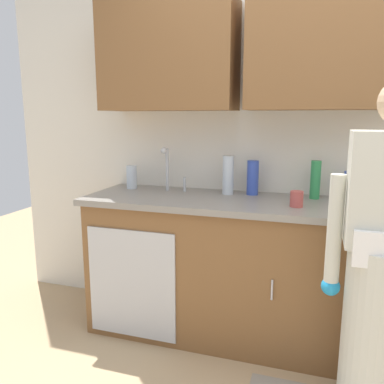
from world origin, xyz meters
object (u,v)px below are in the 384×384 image
(bottle_cleaner_spray, at_px, (253,178))
(bottle_water_short, at_px, (315,180))
(bottle_soap, at_px, (228,175))
(cup_by_sink, at_px, (297,199))
(sink, at_px, (165,196))
(bottle_dish_liquid, at_px, (350,186))
(person_at_sink, at_px, (384,286))
(knife_on_counter, at_px, (377,209))
(bottle_water_tall, at_px, (132,177))

(bottle_cleaner_spray, distance_m, bottle_water_short, 0.40)
(bottle_soap, distance_m, cup_by_sink, 0.54)
(sink, relative_size, bottle_dish_liquid, 2.72)
(cup_by_sink, bearing_deg, bottle_soap, 151.76)
(bottle_dish_liquid, relative_size, bottle_water_short, 0.75)
(person_at_sink, xyz_separation_m, knife_on_counter, (0.02, 0.51, 0.25))
(bottle_water_short, bearing_deg, bottle_water_tall, -178.81)
(person_at_sink, xyz_separation_m, bottle_dish_liquid, (-0.12, 0.72, 0.34))
(sink, xyz_separation_m, bottle_cleaner_spray, (0.56, 0.18, 0.13))
(bottle_dish_liquid, relative_size, cup_by_sink, 1.97)
(bottle_water_tall, xyz_separation_m, bottle_soap, (0.72, 0.00, 0.05))
(knife_on_counter, bearing_deg, bottle_water_tall, -80.85)
(cup_by_sink, xyz_separation_m, knife_on_counter, (0.44, 0.07, -0.04))
(bottle_water_short, bearing_deg, person_at_sink, -65.19)
(bottle_cleaner_spray, height_order, bottle_water_short, bottle_water_short)
(sink, bearing_deg, cup_by_sink, -7.18)
(sink, relative_size, person_at_sink, 0.31)
(cup_by_sink, height_order, knife_on_counter, cup_by_sink)
(bottle_dish_liquid, height_order, bottle_soap, bottle_soap)
(bottle_water_tall, relative_size, bottle_water_short, 0.69)
(sink, relative_size, bottle_cleaner_spray, 2.16)
(person_at_sink, bearing_deg, bottle_cleaner_spray, 135.34)
(person_at_sink, relative_size, bottle_water_short, 6.59)
(sink, height_order, person_at_sink, person_at_sink)
(bottle_cleaner_spray, relative_size, knife_on_counter, 0.96)
(person_at_sink, distance_m, bottle_water_short, 0.87)
(bottle_water_tall, height_order, bottle_cleaner_spray, bottle_cleaner_spray)
(bottle_soap, height_order, knife_on_counter, bottle_soap)
(bottle_cleaner_spray, xyz_separation_m, knife_on_counter, (0.75, -0.22, -0.11))
(bottle_water_tall, distance_m, bottle_soap, 0.72)
(sink, xyz_separation_m, bottle_dish_liquid, (1.17, 0.18, 0.11))
(bottle_water_tall, relative_size, bottle_dish_liquid, 0.92)
(bottle_water_short, xyz_separation_m, bottle_soap, (-0.56, -0.02, 0.01))
(sink, bearing_deg, bottle_water_tall, 156.50)
(bottle_water_tall, bearing_deg, person_at_sink, -22.97)
(person_at_sink, distance_m, cup_by_sink, 0.68)
(bottle_water_tall, relative_size, bottle_soap, 0.65)
(bottle_cleaner_spray, distance_m, bottle_soap, 0.17)
(bottle_soap, bearing_deg, bottle_water_tall, -179.78)
(bottle_cleaner_spray, distance_m, knife_on_counter, 0.79)
(person_at_sink, height_order, knife_on_counter, person_at_sink)
(bottle_cleaner_spray, height_order, cup_by_sink, bottle_cleaner_spray)
(bottle_dish_liquid, height_order, cup_by_sink, bottle_dish_liquid)
(person_at_sink, distance_m, bottle_soap, 1.19)
(bottle_water_tall, distance_m, bottle_cleaner_spray, 0.88)
(sink, bearing_deg, bottle_water_short, 9.67)
(sink, bearing_deg, bottle_dish_liquid, 8.65)
(bottle_water_tall, xyz_separation_m, cup_by_sink, (1.19, -0.25, -0.04))
(person_at_sink, relative_size, bottle_cleaner_spray, 7.00)
(bottle_dish_liquid, bearing_deg, bottle_water_tall, -178.45)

